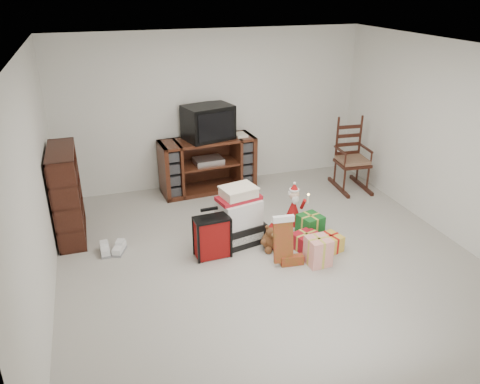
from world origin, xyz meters
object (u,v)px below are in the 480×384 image
at_px(crt_television, 208,122).
at_px(bookshelf, 67,196).
at_px(tv_stand, 208,165).
at_px(santa_figurine, 293,210).
at_px(rocking_chair, 350,163).
at_px(gift_pile, 239,219).
at_px(red_suitcase, 212,237).
at_px(sneaker_pair, 112,249).
at_px(mrs_claus_figurine, 220,223).
at_px(teddy_bear, 271,238).
at_px(gift_cluster, 315,239).

bearing_deg(crt_television, bookshelf, -171.12).
distance_m(tv_stand, santa_figurine, 1.80).
distance_m(rocking_chair, gift_pile, 2.58).
distance_m(red_suitcase, sneaker_pair, 1.30).
bearing_deg(red_suitcase, sneaker_pair, 155.64).
relative_size(mrs_claus_figurine, sneaker_pair, 1.57).
xyz_separation_m(bookshelf, mrs_claus_figurine, (1.88, -0.65, -0.38)).
bearing_deg(teddy_bear, sneaker_pair, 165.00).
height_order(red_suitcase, mrs_claus_figurine, red_suitcase).
bearing_deg(gift_cluster, sneaker_pair, 164.41).
height_order(santa_figurine, mrs_claus_figurine, santa_figurine).
xyz_separation_m(tv_stand, bookshelf, (-2.13, -0.92, 0.15)).
relative_size(bookshelf, rocking_chair, 1.01).
bearing_deg(rocking_chair, santa_figurine, -141.01).
distance_m(rocking_chair, santa_figurine, 1.76).
distance_m(bookshelf, mrs_claus_figurine, 2.03).
bearing_deg(sneaker_pair, rocking_chair, 21.18).
bearing_deg(teddy_bear, gift_pile, 138.50).
distance_m(bookshelf, santa_figurine, 3.03).
bearing_deg(bookshelf, red_suitcase, -33.37).
bearing_deg(gift_pile, gift_cluster, -40.24).
bearing_deg(rocking_chair, bookshelf, -171.18).
xyz_separation_m(bookshelf, sneaker_pair, (0.47, -0.63, -0.54)).
distance_m(mrs_claus_figurine, crt_television, 1.85).
bearing_deg(mrs_claus_figurine, gift_pile, -46.11).
distance_m(sneaker_pair, gift_cluster, 2.59).
xyz_separation_m(red_suitcase, teddy_bear, (0.76, -0.05, -0.12)).
xyz_separation_m(mrs_claus_figurine, crt_television, (0.27, 1.58, 0.93)).
height_order(gift_pile, red_suitcase, gift_pile).
xyz_separation_m(rocking_chair, gift_pile, (-2.30, -1.16, -0.08)).
bearing_deg(bookshelf, tv_stand, 23.41).
relative_size(rocking_chair, gift_cluster, 1.33).
xyz_separation_m(mrs_claus_figurine, sneaker_pair, (-1.41, 0.02, -0.16)).
bearing_deg(red_suitcase, santa_figurine, 15.40).
bearing_deg(rocking_chair, gift_cluster, -126.32).
relative_size(red_suitcase, santa_figurine, 0.97).
height_order(tv_stand, crt_television, crt_television).
relative_size(rocking_chair, gift_pile, 1.58).
bearing_deg(crt_television, tv_stand, -174.10).
height_order(gift_cluster, crt_television, crt_television).
height_order(red_suitcase, crt_television, crt_television).
distance_m(rocking_chair, red_suitcase, 3.07).
xyz_separation_m(tv_stand, gift_pile, (-0.04, -1.77, -0.10)).
bearing_deg(sneaker_pair, gift_cluster, -7.91).
bearing_deg(crt_television, gift_cluster, -84.83).
bearing_deg(rocking_chair, crt_television, 169.24).
relative_size(red_suitcase, sneaker_pair, 1.83).
bearing_deg(red_suitcase, rocking_chair, 24.40).
xyz_separation_m(tv_stand, rocking_chair, (2.26, -0.61, -0.02)).
relative_size(tv_stand, crt_television, 1.87).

